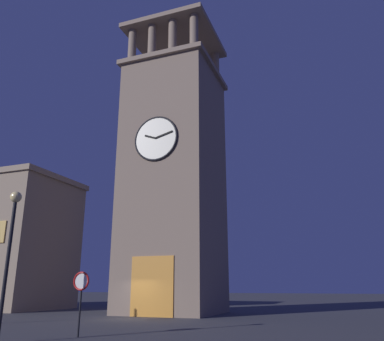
# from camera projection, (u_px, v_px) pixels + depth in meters

# --- Properties ---
(ground_plane) EXTENTS (200.00, 200.00, 0.00)m
(ground_plane) POSITION_uv_depth(u_px,v_px,m) (128.00, 319.00, 24.94)
(ground_plane) COLOR #424247
(clocktower) EXTENTS (7.50, 7.74, 27.10)m
(clocktower) POSITION_uv_depth(u_px,v_px,m) (174.00, 178.00, 32.30)
(clocktower) COLOR gray
(clocktower) RESTS_ON ground_plane
(street_lamp) EXTENTS (0.44, 0.44, 5.60)m
(street_lamp) POSITION_uv_depth(u_px,v_px,m) (11.00, 235.00, 15.06)
(street_lamp) COLOR black
(street_lamp) RESTS_ON ground_plane
(no_horn_sign) EXTENTS (0.78, 0.14, 2.58)m
(no_horn_sign) POSITION_uv_depth(u_px,v_px,m) (81.00, 286.00, 16.34)
(no_horn_sign) COLOR black
(no_horn_sign) RESTS_ON ground_plane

